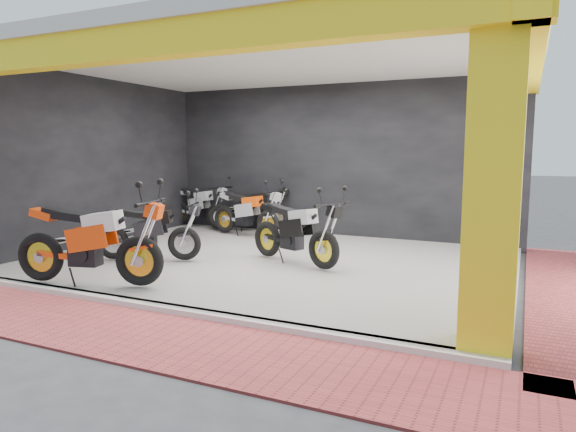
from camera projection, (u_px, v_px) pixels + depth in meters
name	position (u px, v px, depth m)	size (l,w,h in m)	color
ground	(210.00, 292.00, 7.35)	(80.00, 80.00, 0.00)	#2D2D30
showroom_floor	(273.00, 262.00, 9.14)	(8.00, 6.00, 0.10)	white
showroom_ceiling	(272.00, 57.00, 8.69)	(8.40, 6.40, 0.20)	beige
back_wall	(334.00, 162.00, 11.71)	(8.20, 0.20, 3.50)	black
left_wall	(96.00, 164.00, 10.65)	(0.20, 6.20, 3.50)	black
corner_column	(494.00, 179.00, 4.88)	(0.50, 0.50, 3.50)	yellow
header_beam_front	(157.00, 41.00, 6.03)	(8.40, 0.30, 0.40)	yellow
header_beam_right	(531.00, 57.00, 7.05)	(0.30, 6.40, 0.40)	yellow
floor_kerb	(164.00, 309.00, 6.43)	(8.00, 0.20, 0.10)	white
paver_front	(120.00, 331.00, 5.73)	(9.00, 1.40, 0.03)	maroon
moto_hero	(139.00, 237.00, 7.15)	(2.38, 0.88, 1.46)	#ED400A
moto_row_a	(324.00, 231.00, 8.17)	(2.14, 0.79, 1.30)	black
moto_row_b	(184.00, 227.00, 8.87)	(1.96, 0.73, 1.20)	black
moto_row_c	(268.00, 211.00, 11.12)	(2.04, 0.76, 1.25)	#9EA0A5
moto_row_d	(276.00, 205.00, 12.16)	(2.05, 0.76, 1.25)	black
moto_row_e	(216.00, 204.00, 12.48)	(2.04, 0.76, 1.25)	#95979C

